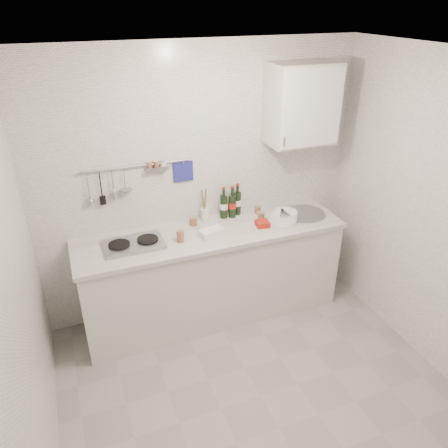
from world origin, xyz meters
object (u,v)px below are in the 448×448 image
wall_cabinet (302,104)px  utensil_crock (205,213)px  plate_stack_hob (130,242)px  wine_bottles (231,201)px  plate_stack_sink (284,217)px

wall_cabinet → utensil_crock: (-0.89, 0.11, -0.95)m
plate_stack_hob → wine_bottles: bearing=10.2°
wall_cabinet → plate_stack_sink: size_ratio=2.55×
wall_cabinet → wine_bottles: size_ratio=2.26×
wine_bottles → utensil_crock: (-0.26, 0.01, -0.08)m
wall_cabinet → utensil_crock: size_ratio=2.18×
plate_stack_sink → utensil_crock: 0.74m
plate_stack_hob → wine_bottles: (1.00, 0.18, 0.14)m
wine_bottles → plate_stack_sink: bearing=-34.9°
wine_bottles → utensil_crock: 0.27m
plate_stack_hob → utensil_crock: (0.73, 0.19, 0.06)m
utensil_crock → plate_stack_sink: bearing=-24.0°
wine_bottles → wall_cabinet: bearing=-9.2°
plate_stack_sink → utensil_crock: bearing=156.0°
plate_stack_hob → wall_cabinet: bearing=2.8°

